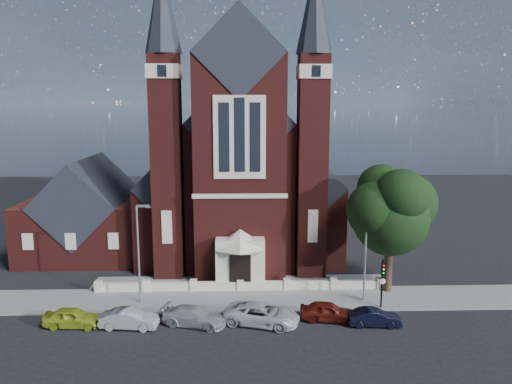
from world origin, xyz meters
TOP-DOWN VIEW (x-y plane):
  - ground at (0.00, 15.00)m, footprint 120.00×120.00m
  - pavement_strip at (0.00, 4.50)m, footprint 60.00×5.00m
  - forecourt_paving at (0.00, 8.50)m, footprint 26.00×3.00m
  - forecourt_wall at (0.00, 6.50)m, footprint 24.00×0.40m
  - church at (-0.00, 22.94)m, footprint 20.01×34.90m
  - parish_hall at (-16.00, 18.00)m, footprint 12.00×12.20m
  - street_tree at (12.60, 5.71)m, footprint 6.40×6.60m
  - street_lamp_left at (-7.91, 4.00)m, footprint 1.16×0.22m
  - street_lamp_right at (10.09, 4.00)m, footprint 1.16×0.22m
  - traffic_signal at (11.00, 2.43)m, footprint 0.28×0.42m
  - car_lime_van at (-12.02, -0.03)m, footprint 4.19×1.89m
  - car_silver_a at (-7.91, -0.38)m, footprint 4.27×1.84m
  - car_silver_b at (-3.31, -0.06)m, footprint 5.05×3.18m
  - car_white_suv at (1.59, -0.01)m, footprint 5.97×4.00m
  - car_dark_red at (6.46, 0.46)m, footprint 4.37×2.35m
  - car_navy at (9.68, -0.52)m, footprint 3.86×1.58m

SIDE VIEW (x-z plane):
  - ground at x=0.00m, z-range 0.00..0.00m
  - pavement_strip at x=0.00m, z-range -0.06..0.06m
  - forecourt_paving at x=0.00m, z-range -0.07..0.07m
  - forecourt_wall at x=0.00m, z-range -0.45..0.45m
  - car_navy at x=9.68m, z-range 0.00..1.24m
  - car_silver_b at x=-3.31m, z-range 0.00..1.36m
  - car_silver_a at x=-7.91m, z-range 0.00..1.37m
  - car_lime_van at x=-12.02m, z-range 0.00..1.40m
  - car_dark_red at x=6.46m, z-range 0.00..1.41m
  - car_white_suv at x=1.59m, z-range 0.00..1.52m
  - traffic_signal at x=11.00m, z-range 0.58..4.58m
  - parish_hall at x=-16.00m, z-range -1.11..9.13m
  - street_lamp_left at x=-7.91m, z-range 0.55..8.64m
  - street_lamp_right at x=10.09m, z-range 0.55..8.64m
  - street_tree at x=12.60m, z-range 1.61..12.31m
  - church at x=0.00m, z-range -6.41..22.79m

